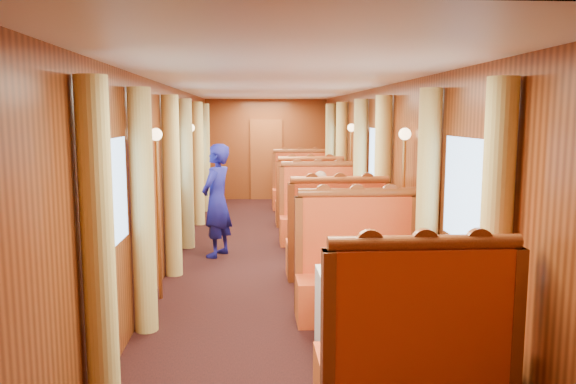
{
  "coord_description": "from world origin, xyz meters",
  "views": [
    {
      "loc": [
        -0.33,
        -8.06,
        2.08
      ],
      "look_at": [
        0.15,
        -0.47,
        1.05
      ],
      "focal_mm": 35.0,
      "sensor_mm": 36.0,
      "label": 1
    }
  ],
  "objects": [
    {
      "name": "window_left_mid",
      "position": [
        -1.49,
        0.0,
        1.45
      ],
      "size": [
        0.01,
        1.2,
        0.9
      ],
      "primitive_type": null,
      "rotation": [
        1.57,
        0.0,
        1.57
      ],
      "color": "#80ADE4",
      "rests_on": "wall_left"
    },
    {
      "name": "teapot_left",
      "position": [
        0.56,
        -3.6,
        0.81
      ],
      "size": [
        0.17,
        0.14,
        0.13
      ],
      "primitive_type": null,
      "rotation": [
        0.0,
        0.0,
        0.13
      ],
      "color": "silver",
      "rests_on": "tea_tray"
    },
    {
      "name": "wall_near",
      "position": [
        0.0,
        -6.0,
        1.25
      ],
      "size": [
        3.0,
        0.01,
        2.5
      ],
      "primitive_type": null,
      "rotation": [
        -1.57,
        0.0,
        0.0
      ],
      "color": "brown",
      "rests_on": "floor"
    },
    {
      "name": "banquette_near_fwd",
      "position": [
        0.75,
        -4.51,
        0.42
      ],
      "size": [
        1.3,
        0.55,
        1.34
      ],
      "color": "red",
      "rests_on": "floor"
    },
    {
      "name": "teapot_back",
      "position": [
        0.66,
        -3.4,
        0.81
      ],
      "size": [
        0.15,
        0.11,
        0.12
      ],
      "primitive_type": null,
      "rotation": [
        0.0,
        0.0,
        -0.01
      ],
      "color": "silver",
      "rests_on": "tea_tray"
    },
    {
      "name": "wall_far",
      "position": [
        0.0,
        6.0,
        1.25
      ],
      "size": [
        3.0,
        0.01,
        2.5
      ],
      "primitive_type": null,
      "rotation": [
        1.57,
        0.0,
        0.0
      ],
      "color": "brown",
      "rests_on": "floor"
    },
    {
      "name": "teapot_right",
      "position": [
        0.7,
        -3.64,
        0.82
      ],
      "size": [
        0.2,
        0.18,
        0.14
      ],
      "primitive_type": null,
      "rotation": [
        0.0,
        0.0,
        -0.42
      ],
      "color": "silver",
      "rests_on": "tea_tray"
    },
    {
      "name": "window_left_near",
      "position": [
        -1.49,
        -3.5,
        1.45
      ],
      "size": [
        0.01,
        1.2,
        0.9
      ],
      "primitive_type": null,
      "rotation": [
        1.57,
        0.0,
        1.57
      ],
      "color": "#80ADE4",
      "rests_on": "wall_left"
    },
    {
      "name": "curtain_left_mid_b",
      "position": [
        -1.38,
        0.78,
        1.18
      ],
      "size": [
        0.22,
        0.22,
        2.35
      ],
      "primitive_type": "cylinder",
      "color": "#D8C76E",
      "rests_on": "floor"
    },
    {
      "name": "table_mid",
      "position": [
        0.75,
        0.0,
        0.38
      ],
      "size": [
        1.05,
        0.72,
        0.75
      ],
      "primitive_type": "cube",
      "color": "white",
      "rests_on": "floor"
    },
    {
      "name": "curtain_right_far_a",
      "position": [
        1.38,
        2.72,
        1.18
      ],
      "size": [
        0.22,
        0.22,
        2.35
      ],
      "primitive_type": "cylinder",
      "color": "#D8C76E",
      "rests_on": "floor"
    },
    {
      "name": "table_near",
      "position": [
        0.75,
        -3.5,
        0.38
      ],
      "size": [
        1.05,
        0.72,
        0.75
      ],
      "primitive_type": "cube",
      "color": "white",
      "rests_on": "floor"
    },
    {
      "name": "passenger",
      "position": [
        0.75,
        0.81,
        0.74
      ],
      "size": [
        0.4,
        0.44,
        0.76
      ],
      "color": "beige",
      "rests_on": "banquette_mid_aft"
    },
    {
      "name": "curtain_right_near_b",
      "position": [
        1.38,
        -2.72,
        1.18
      ],
      "size": [
        0.22,
        0.22,
        2.35
      ],
      "primitive_type": "cylinder",
      "color": "#D8C76E",
      "rests_on": "floor"
    },
    {
      "name": "window_right_mid",
      "position": [
        1.49,
        0.0,
        1.45
      ],
      "size": [
        0.01,
        1.2,
        0.9
      ],
      "primitive_type": null,
      "rotation": [
        1.57,
        0.0,
        -1.57
      ],
      "color": "#80ADE4",
      "rests_on": "wall_right"
    },
    {
      "name": "banquette_far_fwd",
      "position": [
        0.75,
        2.49,
        0.42
      ],
      "size": [
        1.3,
        0.55,
        1.34
      ],
      "color": "red",
      "rests_on": "floor"
    },
    {
      "name": "curtain_left_mid_a",
      "position": [
        -1.38,
        -0.78,
        1.18
      ],
      "size": [
        0.22,
        0.22,
        2.35
      ],
      "primitive_type": "cylinder",
      "color": "#D8C76E",
      "rests_on": "floor"
    },
    {
      "name": "curtain_left_far_a",
      "position": [
        -1.38,
        2.72,
        1.18
      ],
      "size": [
        0.22,
        0.22,
        2.35
      ],
      "primitive_type": "cylinder",
      "color": "#D8C76E",
      "rests_on": "floor"
    },
    {
      "name": "sconce_right_aft",
      "position": [
        1.4,
        1.75,
        1.38
      ],
      "size": [
        0.14,
        0.14,
        1.95
      ],
      "color": "#BF8C3F",
      "rests_on": "floor"
    },
    {
      "name": "floor",
      "position": [
        0.0,
        0.0,
        0.0
      ],
      "size": [
        3.0,
        12.0,
        0.01
      ],
      "primitive_type": null,
      "color": "black",
      "rests_on": "ground"
    },
    {
      "name": "steward",
      "position": [
        -0.87,
        0.2,
        0.84
      ],
      "size": [
        0.62,
        0.72,
        1.68
      ],
      "primitive_type": "imported",
      "rotation": [
        0.0,
        0.0,
        -2.0
      ],
      "color": "navy",
      "rests_on": "floor"
    },
    {
      "name": "banquette_mid_fwd",
      "position": [
        0.75,
        -1.01,
        0.42
      ],
      "size": [
        1.3,
        0.55,
        1.34
      ],
      "color": "red",
      "rests_on": "floor"
    },
    {
      "name": "curtain_left_far_b",
      "position": [
        -1.38,
        4.28,
        1.18
      ],
      "size": [
        0.22,
        0.22,
        2.35
      ],
      "primitive_type": "cylinder",
      "color": "#D8C76E",
      "rests_on": "floor"
    },
    {
      "name": "wall_left",
      "position": [
        -1.5,
        0.0,
        1.25
      ],
      "size": [
        0.01,
        12.0,
        2.5
      ],
      "primitive_type": null,
      "rotation": [
        1.57,
        0.0,
        1.57
      ],
      "color": "brown",
      "rests_on": "floor"
    },
    {
      "name": "banquette_far_aft",
      "position": [
        0.75,
        4.51,
        0.42
      ],
      "size": [
        1.3,
        0.55,
        1.34
      ],
      "color": "red",
      "rests_on": "floor"
    },
    {
      "name": "cup_inboard",
      "position": [
        0.37,
        -3.4,
        0.86
      ],
      "size": [
        0.08,
        0.08,
        0.26
      ],
      "rotation": [
        0.0,
        0.0,
        0.04
      ],
      "color": "white",
      "rests_on": "table_near"
    },
    {
      "name": "window_right_near",
      "position": [
        1.49,
        -3.5,
        1.45
      ],
      "size": [
        0.01,
        1.2,
        0.9
      ],
      "primitive_type": null,
      "rotation": [
        1.57,
        0.0,
        -1.57
      ],
      "color": "#80ADE4",
      "rests_on": "wall_right"
    },
    {
      "name": "wall_right",
      "position": [
        1.5,
        0.0,
        1.25
      ],
      "size": [
        0.01,
        12.0,
        2.5
      ],
      "primitive_type": null,
      "rotation": [
        1.57,
        0.0,
        -1.57
      ],
      "color": "brown",
      "rests_on": "floor"
    },
    {
      "name": "window_right_far",
      "position": [
        1.49,
        3.5,
        1.45
      ],
      "size": [
        0.01,
        1.2,
        0.9
      ],
      "primitive_type": null,
      "rotation": [
        1.57,
        0.0,
        -1.57
      ],
      "color": "#80ADE4",
      "rests_on": "wall_right"
    },
    {
      "name": "rose_vase_mid",
      "position": [
        0.71,
        -0.03,
        0.93
      ],
      "size": [
        0.06,
        0.06,
        0.36
      ],
      "rotation": [
        0.0,
        0.0,
        -0.12
      ],
      "color": "silver",
      "rests_on": "table_mid"
    },
    {
      "name": "sconce_left_fore",
      "position": [
        -1.4,
        -1.75,
        1.38
      ],
      "size": [
        0.14,
        0.14,
        1.95
      ],
      "color": "#BF8C3F",
      "rests_on": "floor"
    },
    {
      "name": "curtain_left_near_a",
      "position": [
        -1.38,
        -4.28,
        1.18
      ],
      "size": [
        0.22,
        0.22,
        2.35
      ],
      "primitive_type": "cylinder",
      "color": "#D8C76E",
      "rests_on": "floor"
    },
    {
      "name": "curtain_right_mid_a",
      "position": [
        1.38,
        -0.78,
        1.18
      ],
      "size": [
        0.22,
        0.22,
        2.35
      ],
      "primitive_type": "cylinder",
      "color": "#D8C76E",
      "rests_on": "floor"
    },
    {
      "name": "doorway_far",
      "position": [
        0.0,
        5.97,
        1.0
      ],
      "size": [
        0.8,
        0.04,
        2.0
      ],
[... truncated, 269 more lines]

